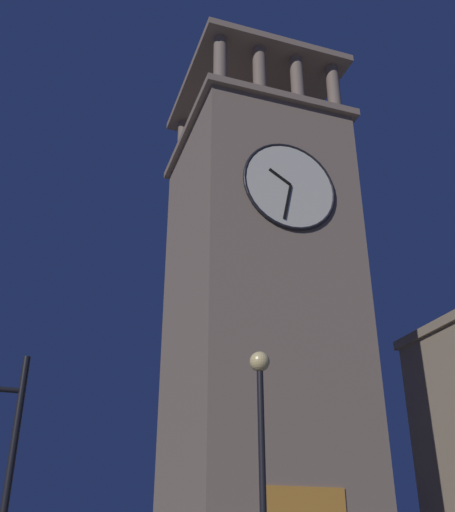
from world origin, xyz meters
TOP-DOWN VIEW (x-y plane):
  - clocktower at (-2.42, -5.30)m, footprint 8.28×9.09m
  - street_lamp at (3.27, 8.80)m, footprint 0.44×0.44m

SIDE VIEW (x-z plane):
  - street_lamp at x=3.27m, z-range 1.07..6.78m
  - clocktower at x=-2.42m, z-range -2.78..26.28m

